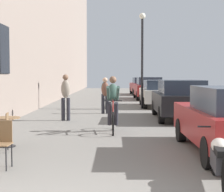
# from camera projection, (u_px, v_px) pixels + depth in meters

# --- Properties ---
(cafe_chair_near_toward_wall) EXTENTS (0.39, 0.39, 0.89)m
(cafe_chair_near_toward_wall) POSITION_uv_depth(u_px,v_px,m) (2.00, 141.00, 6.86)
(cafe_chair_near_toward_wall) COLOR black
(cafe_chair_near_toward_wall) RESTS_ON ground_plane
(cafe_table_mid) EXTENTS (0.64, 0.64, 0.72)m
(cafe_table_mid) POSITION_uv_depth(u_px,v_px,m) (7.00, 125.00, 8.88)
(cafe_table_mid) COLOR black
(cafe_table_mid) RESTS_ON ground_plane
(cafe_chair_mid_toward_street) EXTENTS (0.43, 0.43, 0.89)m
(cafe_chair_mid_toward_street) POSITION_uv_depth(u_px,v_px,m) (3.00, 129.00, 8.30)
(cafe_chair_mid_toward_street) COLOR black
(cafe_chair_mid_toward_street) RESTS_ON ground_plane
(cyclist_on_bicycle) EXTENTS (0.52, 1.76, 1.74)m
(cyclist_on_bicycle) POSITION_uv_depth(u_px,v_px,m) (113.00, 106.00, 11.19)
(cyclist_on_bicycle) COLOR black
(cyclist_on_bicycle) RESTS_ON ground_plane
(pedestrian_near) EXTENTS (0.34, 0.24, 1.77)m
(pedestrian_near) POSITION_uv_depth(u_px,v_px,m) (66.00, 95.00, 13.92)
(pedestrian_near) COLOR #26262D
(pedestrian_near) RESTS_ON ground_plane
(pedestrian_mid) EXTENTS (0.36, 0.27, 1.63)m
(pedestrian_mid) POSITION_uv_depth(u_px,v_px,m) (105.00, 93.00, 16.43)
(pedestrian_mid) COLOR #26262D
(pedestrian_mid) RESTS_ON ground_plane
(pedestrian_far) EXTENTS (0.38, 0.30, 1.61)m
(pedestrian_far) POSITION_uv_depth(u_px,v_px,m) (105.00, 92.00, 18.45)
(pedestrian_far) COLOR #26262D
(pedestrian_far) RESTS_ON ground_plane
(street_lamp) EXTENTS (0.32, 0.32, 4.90)m
(street_lamp) POSITION_uv_depth(u_px,v_px,m) (142.00, 48.00, 18.68)
(street_lamp) COLOR black
(street_lamp) RESTS_ON ground_plane
(parked_car_second) EXTENTS (1.94, 4.42, 1.56)m
(parked_car_second) POSITION_uv_depth(u_px,v_px,m) (179.00, 99.00, 14.31)
(parked_car_second) COLOR black
(parked_car_second) RESTS_ON ground_plane
(parked_car_third) EXTENTS (1.75, 4.12, 1.47)m
(parked_car_third) POSITION_uv_depth(u_px,v_px,m) (158.00, 93.00, 19.93)
(parked_car_third) COLOR beige
(parked_car_third) RESTS_ON ground_plane
(parked_car_fourth) EXTENTS (1.92, 4.48, 1.59)m
(parked_car_fourth) POSITION_uv_depth(u_px,v_px,m) (148.00, 88.00, 25.98)
(parked_car_fourth) COLOR maroon
(parked_car_fourth) RESTS_ON ground_plane
(parked_car_fifth) EXTENTS (1.94, 4.35, 1.52)m
(parked_car_fifth) POSITION_uv_depth(u_px,v_px,m) (142.00, 86.00, 32.09)
(parked_car_fifth) COLOR maroon
(parked_car_fifth) RESTS_ON ground_plane
(parked_motorcycle) EXTENTS (0.62, 2.14, 0.92)m
(parked_motorcycle) POSITION_uv_depth(u_px,v_px,m) (221.00, 161.00, 5.73)
(parked_motorcycle) COLOR black
(parked_motorcycle) RESTS_ON ground_plane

